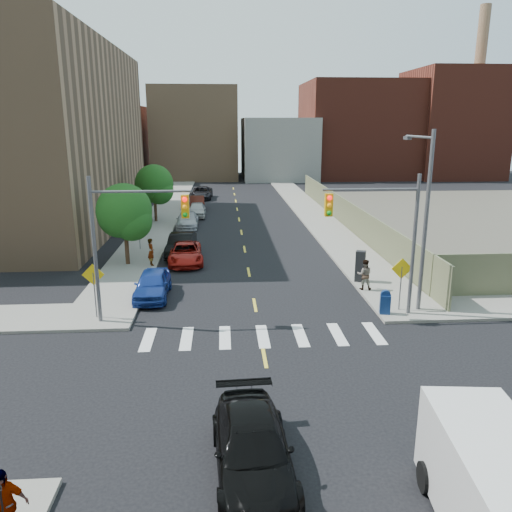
{
  "coord_description": "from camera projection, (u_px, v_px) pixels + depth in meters",
  "views": [
    {
      "loc": [
        -1.6,
        -16.6,
        9.29
      ],
      "look_at": [
        0.23,
        10.5,
        2.0
      ],
      "focal_mm": 35.0,
      "sensor_mm": 36.0,
      "label": 1
    }
  ],
  "objects": [
    {
      "name": "sidewalk_nw",
      "position": [
        170.0,
        204.0,
        57.98
      ],
      "size": [
        3.5,
        73.0,
        0.15
      ],
      "primitive_type": "cube",
      "color": "gray",
      "rests_on": "ground"
    },
    {
      "name": "parked_car_white",
      "position": [
        197.0,
        210.0,
        50.47
      ],
      "size": [
        1.77,
        4.35,
        1.48
      ],
      "primitive_type": "imported",
      "rotation": [
        0.0,
        0.0,
        0.01
      ],
      "color": "#B8B8B8",
      "rests_on": "ground"
    },
    {
      "name": "warn_sign_nw",
      "position": [
        94.0,
        281.0,
        23.75
      ],
      "size": [
        1.06,
        0.06,
        2.83
      ],
      "color": "#59595E",
      "rests_on": "ground"
    },
    {
      "name": "parked_car_maroon",
      "position": [
        197.0,
        203.0,
        54.75
      ],
      "size": [
        1.83,
        4.57,
        1.48
      ],
      "primitive_type": "imported",
      "rotation": [
        0.0,
        0.0,
        0.06
      ],
      "color": "#3C130C",
      "rests_on": "ground"
    },
    {
      "name": "signal_nw",
      "position": [
        127.0,
        230.0,
        22.73
      ],
      "size": [
        4.59,
        0.3,
        7.0
      ],
      "color": "#59595E",
      "rests_on": "ground"
    },
    {
      "name": "signal_ne",
      "position": [
        384.0,
        227.0,
        23.51
      ],
      "size": [
        4.59,
        0.3,
        7.0
      ],
      "color": "#59595E",
      "rests_on": "ground"
    },
    {
      "name": "warn_sign_midwest",
      "position": [
        139.0,
        225.0,
        36.76
      ],
      "size": [
        1.06,
        0.06,
        2.83
      ],
      "color": "#59595E",
      "rests_on": "ground"
    },
    {
      "name": "pedestrian_west",
      "position": [
        151.0,
        252.0,
        32.79
      ],
      "size": [
        0.65,
        0.77,
        1.81
      ],
      "primitive_type": "imported",
      "rotation": [
        0.0,
        0.0,
        1.95
      ],
      "color": "gray",
      "rests_on": "sidewalk_nw"
    },
    {
      "name": "bg_bldg_fareast",
      "position": [
        451.0,
        124.0,
        86.1
      ],
      "size": [
        14.0,
        16.0,
        18.0
      ],
      "primitive_type": "cube",
      "color": "#592319",
      "rests_on": "ground"
    },
    {
      "name": "bg_bldg_east",
      "position": [
        356.0,
        130.0,
        87.25
      ],
      "size": [
        18.0,
        18.0,
        16.0
      ],
      "primitive_type": "cube",
      "color": "#592319",
      "rests_on": "ground"
    },
    {
      "name": "bg_bldg_midwest",
      "position": [
        196.0,
        133.0,
        85.56
      ],
      "size": [
        14.0,
        16.0,
        15.0
      ],
      "primitive_type": "cube",
      "color": "#8C6B4C",
      "rests_on": "ground"
    },
    {
      "name": "parked_car_silver",
      "position": [
        187.0,
        220.0,
        45.47
      ],
      "size": [
        1.99,
        4.75,
        1.37
      ],
      "primitive_type": "imported",
      "rotation": [
        0.0,
        0.0,
        0.01
      ],
      "color": "#A9ABB1",
      "rests_on": "ground"
    },
    {
      "name": "parked_car_black",
      "position": [
        181.0,
        245.0,
        35.79
      ],
      "size": [
        2.04,
        4.89,
        1.57
      ],
      "primitive_type": "imported",
      "rotation": [
        0.0,
        0.0,
        -0.08
      ],
      "color": "black",
      "rests_on": "ground"
    },
    {
      "name": "streetlight_ne",
      "position": [
        424.0,
        209.0,
        24.34
      ],
      "size": [
        0.25,
        3.7,
        9.0
      ],
      "color": "#59595E",
      "rests_on": "ground"
    },
    {
      "name": "bg_bldg_center",
      "position": [
        278.0,
        148.0,
        85.19
      ],
      "size": [
        12.0,
        16.0,
        10.0
      ],
      "primitive_type": "cube",
      "color": "gray",
      "rests_on": "ground"
    },
    {
      "name": "parked_car_red",
      "position": [
        185.0,
        253.0,
        33.89
      ],
      "size": [
        2.7,
        5.14,
        1.38
      ],
      "primitive_type": "imported",
      "rotation": [
        0.0,
        0.0,
        0.08
      ],
      "color": "#A41710",
      "rests_on": "ground"
    },
    {
      "name": "fence_north",
      "position": [
        345.0,
        213.0,
        45.79
      ],
      "size": [
        0.12,
        44.0,
        2.5
      ],
      "primitive_type": "cube",
      "color": "#636A4A",
      "rests_on": "ground"
    },
    {
      "name": "pedestrian_sw",
      "position": [
        4.0,
        505.0,
        11.12
      ],
      "size": [
        1.09,
        0.55,
        1.78
      ],
      "primitive_type": "imported",
      "rotation": [
        0.0,
        0.0,
        0.12
      ],
      "color": "gray",
      "rests_on": "sidewalk_sw"
    },
    {
      "name": "smokestack",
      "position": [
        476.0,
        94.0,
        85.07
      ],
      "size": [
        1.8,
        1.8,
        28.0
      ],
      "primitive_type": "cylinder",
      "color": "#8C6B4C",
      "rests_on": "ground"
    },
    {
      "name": "payphone",
      "position": [
        360.0,
        266.0,
        29.45
      ],
      "size": [
        0.68,
        0.63,
        1.85
      ],
      "primitive_type": "cube",
      "rotation": [
        0.0,
        0.0,
        -0.41
      ],
      "color": "black",
      "rests_on": "sidewalk_ne"
    },
    {
      "name": "parked_car_blue",
      "position": [
        152.0,
        284.0,
        27.2
      ],
      "size": [
        1.78,
        4.41,
        1.5
      ],
      "primitive_type": "imported",
      "rotation": [
        0.0,
        0.0,
        -0.0
      ],
      "color": "navy",
      "rests_on": "ground"
    },
    {
      "name": "warn_sign_ne",
      "position": [
        401.0,
        274.0,
        24.72
      ],
      "size": [
        1.06,
        0.06,
        2.83
      ],
      "color": "#59595E",
      "rests_on": "ground"
    },
    {
      "name": "mailbox",
      "position": [
        385.0,
        302.0,
        24.51
      ],
      "size": [
        0.57,
        0.48,
        1.22
      ],
      "rotation": [
        0.0,
        0.0,
        -0.22
      ],
      "color": "navy",
      "rests_on": "sidewalk_ne"
    },
    {
      "name": "ground",
      "position": [
        269.0,
        381.0,
        18.51
      ],
      "size": [
        160.0,
        160.0,
        0.0
      ],
      "primitive_type": "plane",
      "color": "black",
      "rests_on": "ground"
    },
    {
      "name": "black_sedan",
      "position": [
        252.0,
        448.0,
        13.5
      ],
      "size": [
        2.36,
        5.26,
        1.5
      ],
      "primitive_type": "imported",
      "rotation": [
        0.0,
        0.0,
        0.05
      ],
      "color": "black",
      "rests_on": "ground"
    },
    {
      "name": "pedestrian_east",
      "position": [
        364.0,
        275.0,
        28.03
      ],
      "size": [
        0.96,
        0.81,
        1.74
      ],
      "primitive_type": "imported",
      "rotation": [
        0.0,
        0.0,
        2.94
      ],
      "color": "gray",
      "rests_on": "sidewalk_ne"
    },
    {
      "name": "tree_west_far",
      "position": [
        154.0,
        186.0,
        47.0
      ],
      "size": [
        3.66,
        3.64,
        5.52
      ],
      "color": "#332114",
      "rests_on": "ground"
    },
    {
      "name": "sidewalk_ne",
      "position": [
        302.0,
        203.0,
        58.98
      ],
      "size": [
        3.5,
        73.0,
        0.15
      ],
      "primitive_type": "cube",
      "color": "gray",
      "rests_on": "ground"
    },
    {
      "name": "cargo_van",
      "position": [
        497.0,
        492.0,
        11.11
      ],
      "size": [
        2.73,
        5.66,
        2.5
      ],
      "rotation": [
        0.0,
        0.0,
        -0.1
      ],
      "color": "silver",
      "rests_on": "ground"
    },
    {
      "name": "bg_bldg_west",
      "position": [
        99.0,
        143.0,
        82.98
      ],
      "size": [
        14.0,
        18.0,
        12.0
      ],
      "primitive_type": "cube",
      "color": "#592319",
      "rests_on": "ground"
    },
    {
      "name": "tree_west_near",
      "position": [
        125.0,
        214.0,
        32.55
      ],
      "size": [
        3.66,
        3.64,
        5.52
      ],
      "color": "#332114",
      "rests_on": "ground"
    },
    {
      "name": "parked_car_grey",
      "position": [
        202.0,
        193.0,
        62.57
      ],
      "size": [
        2.72,
        5.49,
        1.5
      ],
      "primitive_type": "imported",
      "rotation": [
        0.0,
        0.0,
        -0.04
      ],
      "color": "black",
      "rests_on": "ground"
    }
  ]
}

